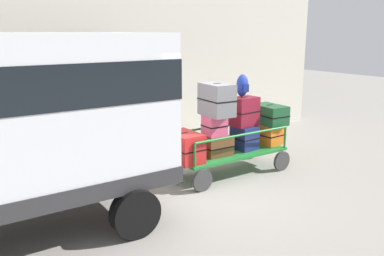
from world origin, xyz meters
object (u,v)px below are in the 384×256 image
(van, at_px, (6,116))
(luggage_cart, at_px, (229,156))
(suitcase_center_middle, at_px, (244,111))
(suitcase_midleft_top, at_px, (217,100))
(suitcase_midright_middle, at_px, (269,114))
(suitcase_midleft_middle, at_px, (214,126))
(suitcase_midright_bottom, at_px, (270,134))
(suitcase_center_bottom, at_px, (244,138))
(suitcase_midleft_bottom, at_px, (215,145))
(suitcase_left_bottom, at_px, (184,147))
(backpack, at_px, (242,86))

(van, xyz_separation_m, luggage_cart, (4.06, 0.30, -1.34))
(luggage_cart, relative_size, suitcase_center_middle, 4.10)
(suitcase_midleft_top, relative_size, suitcase_midright_middle, 0.92)
(suitcase_midleft_top, distance_m, suitcase_center_middle, 0.79)
(suitcase_midleft_middle, xyz_separation_m, suitcase_midright_bottom, (1.44, -0.06, -0.36))
(suitcase_center_bottom, bearing_deg, suitcase_midleft_bottom, 177.10)
(suitcase_center_bottom, relative_size, suitcase_midright_middle, 0.63)
(suitcase_midleft_top, height_order, suitcase_midright_middle, suitcase_midleft_top)
(suitcase_center_bottom, xyz_separation_m, suitcase_midright_middle, (0.72, 0.05, 0.39))
(van, bearing_deg, suitcase_center_middle, 3.83)
(suitcase_center_bottom, height_order, suitcase_midright_bottom, suitcase_center_bottom)
(van, bearing_deg, suitcase_midleft_bottom, 4.71)
(suitcase_left_bottom, distance_m, suitcase_midleft_top, 1.09)
(van, xyz_separation_m, suitcase_midleft_middle, (3.70, 0.33, -0.68))
(suitcase_midleft_top, bearing_deg, suitcase_midleft_bottom, 90.00)
(suitcase_midleft_bottom, height_order, suitcase_midright_middle, suitcase_midright_middle)
(suitcase_midleft_bottom, bearing_deg, suitcase_center_bottom, -2.90)
(suitcase_midright_middle, xyz_separation_m, backpack, (-0.75, 0.02, 0.66))
(suitcase_midleft_bottom, relative_size, suitcase_midleft_middle, 1.39)
(suitcase_midright_bottom, bearing_deg, suitcase_midleft_bottom, 178.30)
(suitcase_midleft_middle, relative_size, suitcase_midright_middle, 0.54)
(suitcase_midleft_bottom, relative_size, suitcase_midright_middle, 0.74)
(van, bearing_deg, backpack, 4.46)
(luggage_cart, relative_size, suitcase_midright_bottom, 4.47)
(luggage_cart, bearing_deg, suitcase_midleft_middle, 175.69)
(luggage_cart, relative_size, suitcase_midright_middle, 3.12)
(suitcase_center_bottom, relative_size, suitcase_center_middle, 0.83)
(luggage_cart, height_order, suitcase_midright_bottom, suitcase_midright_bottom)
(van, height_order, backpack, van)
(van, distance_m, suitcase_midright_middle, 5.19)
(suitcase_midleft_middle, relative_size, suitcase_center_middle, 0.71)
(suitcase_midleft_top, bearing_deg, suitcase_midright_middle, 2.10)
(van, xyz_separation_m, suitcase_center_middle, (4.42, 0.30, -0.47))
(van, relative_size, luggage_cart, 1.77)
(suitcase_midright_bottom, bearing_deg, suitcase_midleft_middle, 177.47)
(van, xyz_separation_m, backpack, (4.40, 0.34, 0.04))
(van, distance_m, suitcase_midleft_middle, 3.78)
(suitcase_midleft_bottom, xyz_separation_m, suitcase_midleft_top, (-0.00, -0.04, 0.90))
(backpack, bearing_deg, luggage_cart, -172.45)
(suitcase_left_bottom, xyz_separation_m, suitcase_midright_bottom, (2.16, -0.02, -0.06))
(van, bearing_deg, suitcase_midright_bottom, 2.92)
(suitcase_midright_bottom, relative_size, backpack, 1.22)
(suitcase_midleft_top, distance_m, backpack, 0.73)
(van, height_order, luggage_cart, van)
(suitcase_center_middle, height_order, suitcase_midright_middle, suitcase_center_middle)
(suitcase_center_middle, xyz_separation_m, backpack, (-0.03, 0.05, 0.51))
(van, height_order, suitcase_midleft_middle, van)
(suitcase_midright_bottom, bearing_deg, suitcase_left_bottom, 179.37)
(luggage_cart, height_order, suitcase_midleft_middle, suitcase_midleft_middle)
(van, distance_m, luggage_cart, 4.29)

